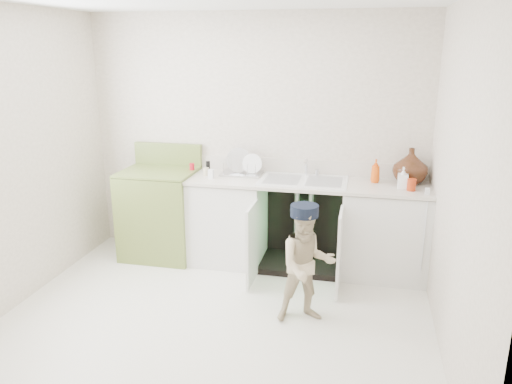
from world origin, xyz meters
TOP-DOWN VIEW (x-y plane):
  - ground at (0.00, 0.00)m, footprint 3.50×3.50m
  - room_shell at (0.00, 0.00)m, footprint 6.00×5.50m
  - counter_run at (0.59, 1.21)m, footprint 2.44×1.02m
  - avocado_stove at (-0.95, 1.18)m, footprint 0.75×0.65m
  - repair_worker at (0.72, 0.18)m, footprint 0.57×0.94m

SIDE VIEW (x-z plane):
  - ground at x=0.00m, z-range 0.00..0.00m
  - counter_run at x=0.59m, z-range -0.14..1.10m
  - avocado_stove at x=-0.95m, z-range -0.10..1.06m
  - repair_worker at x=0.72m, z-range 0.00..0.99m
  - room_shell at x=0.00m, z-range 0.62..1.88m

